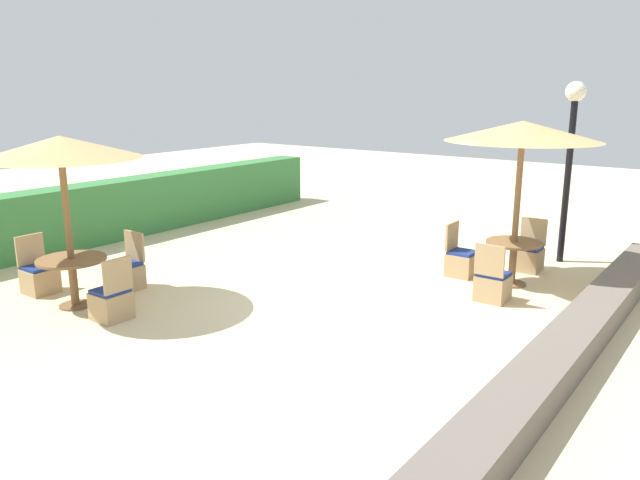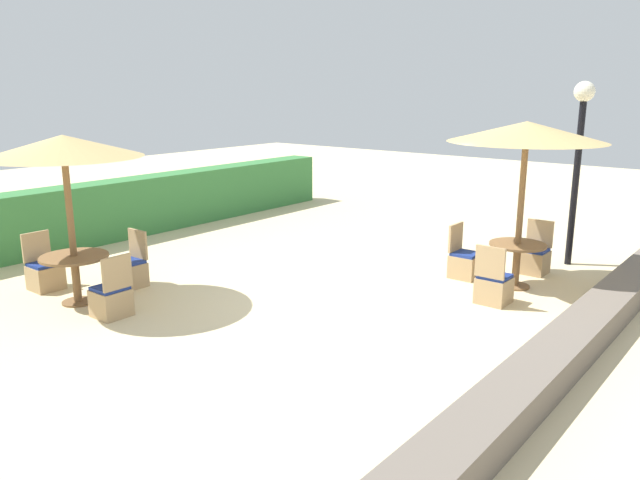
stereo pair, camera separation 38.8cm
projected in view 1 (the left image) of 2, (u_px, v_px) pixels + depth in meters
ground_plane at (351, 302)px, 9.57m from camera, size 40.00×40.00×0.00m
hedge_row at (97, 213)px, 13.14m from camera, size 13.00×0.70×1.26m
stone_border at (573, 341)px, 7.64m from camera, size 10.00×0.56×0.38m
lamp_post at (572, 136)px, 11.26m from camera, size 0.36×0.36×3.32m
parasol_front_right at (523, 132)px, 9.84m from camera, size 2.46×2.46×2.70m
round_table_front_right at (513, 253)px, 10.31m from camera, size 0.91×0.91×0.74m
patio_chair_front_right_east at (528, 256)px, 11.18m from camera, size 0.46×0.46×0.93m
patio_chair_front_right_west at (492, 284)px, 9.59m from camera, size 0.46×0.46×0.93m
patio_chair_front_right_north at (461, 261)px, 10.86m from camera, size 0.46×0.46×0.93m
parasol_back_left at (60, 148)px, 8.84m from camera, size 2.27×2.27×2.55m
round_table_back_left at (72, 269)px, 9.27m from camera, size 1.01×1.01×0.75m
patio_chair_back_left_south at (112, 302)px, 8.81m from camera, size 0.46×0.46×0.93m
patio_chair_back_left_north at (39, 277)px, 9.96m from camera, size 0.46×0.46×0.93m
patio_chair_back_left_east at (127, 274)px, 10.15m from camera, size 0.46×0.46×0.93m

